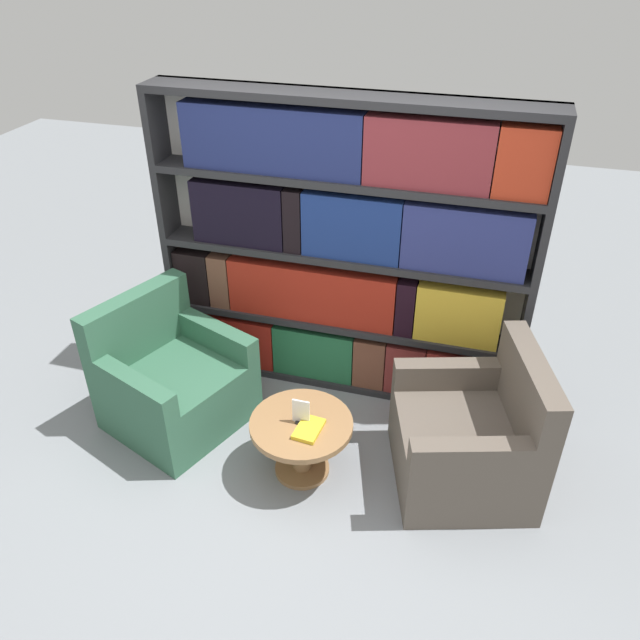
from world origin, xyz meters
TOP-DOWN VIEW (x-y plane):
  - ground_plane at (0.00, 0.00)m, footprint 14.00×14.00m
  - bookshelf at (0.02, 1.28)m, footprint 2.63×0.30m
  - armchair_left at (-1.01, 0.51)m, footprint 1.07×1.09m
  - armchair_right at (1.04, 0.51)m, footprint 1.03×1.06m
  - coffee_table at (0.01, 0.26)m, footprint 0.65×0.65m
  - table_sign at (0.01, 0.26)m, footprint 0.11×0.06m
  - stray_book at (0.08, 0.20)m, footprint 0.16×0.23m

SIDE VIEW (x-z plane):
  - ground_plane at x=0.00m, z-range 0.00..0.00m
  - coffee_table at x=0.01m, z-range 0.09..0.51m
  - armchair_left at x=-1.01m, z-range -0.15..0.78m
  - armchair_right at x=1.04m, z-range -0.15..0.78m
  - stray_book at x=0.08m, z-range 0.42..0.45m
  - table_sign at x=0.01m, z-range 0.41..0.58m
  - bookshelf at x=0.02m, z-range -0.01..2.16m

